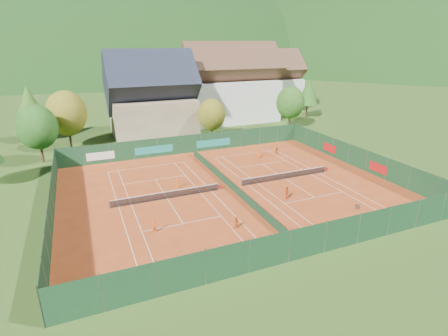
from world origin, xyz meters
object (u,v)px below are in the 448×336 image
hotel_block_a (231,88)px  player_left_near (154,226)px  ball_hopper (357,206)px  player_left_far (178,184)px  hotel_block_b (268,85)px  player_left_mid (236,223)px  chalet (152,101)px  player_right_far_a (260,154)px  player_right_near (287,193)px  player_right_far_b (277,151)px

hotel_block_a → player_left_near: hotel_block_a is taller
hotel_block_a → ball_hopper: (-5.89, -46.94, -6.83)m
player_left_near → player_left_far: bearing=31.2°
hotel_block_b → player_left_mid: size_ratio=13.08×
hotel_block_a → player_left_far: 40.70m
ball_hopper → player_left_mid: player_left_mid is taller
hotel_block_a → player_left_far: (-22.04, -33.55, -6.72)m
hotel_block_a → ball_hopper: 47.79m
chalet → player_right_far_a: bearing=-60.0°
hotel_block_b → ball_hopper: 58.74m
player_right_near → ball_hopper: bearing=-104.3°
hotel_block_b → ball_hopper: bearing=-109.9°
player_right_near → player_right_far_b: player_right_near is taller
hotel_block_a → ball_hopper: size_ratio=27.00×
hotel_block_a → player_right_near: hotel_block_a is taller
chalet → player_left_near: size_ratio=11.65×
ball_hopper → player_right_near: 7.69m
ball_hopper → player_right_far_b: 20.76m
chalet → hotel_block_b: chalet is taller
hotel_block_a → player_right_far_b: 27.40m
player_right_near → hotel_block_b: bearing=3.8°
player_left_near → player_right_far_b: player_left_near is taller
player_right_far_a → player_right_far_b: (3.36, 0.60, -0.10)m
chalet → player_left_near: (-8.01, -37.05, -5.93)m
chalet → hotel_block_a: hotel_block_a is taller
hotel_block_b → player_right_near: (-25.30, -49.48, -5.84)m
player_left_far → player_right_near: bearing=163.7°
player_left_mid → player_right_far_b: 24.92m
player_right_near → hotel_block_a: bearing=15.7°
player_left_near → player_left_far: 10.72m
hotel_block_b → player_right_near: size_ratio=11.04×
ball_hopper → player_left_near: size_ratio=0.58×
player_right_far_a → player_right_far_b: player_right_far_a is taller
hotel_block_a → chalet: bearing=-162.5°
chalet → hotel_block_a: bearing=17.5°
player_left_far → player_right_far_b: size_ratio=1.05×
player_right_far_a → player_left_far: bearing=8.6°
chalet → player_right_far_a: (12.09, -20.91, -5.90)m
hotel_block_b → player_right_far_a: (-20.91, -34.91, -5.90)m
chalet → player_right_far_a: 24.87m
player_right_far_b → player_right_far_a: bearing=-15.4°
player_left_mid → player_left_far: 12.15m
player_right_near → player_left_near: bearing=126.6°
hotel_block_a → ball_hopper: bearing=-97.2°
hotel_block_a → hotel_block_b: size_ratio=1.25×
chalet → player_left_near: bearing=-102.2°
chalet → player_right_far_b: bearing=-52.7°
hotel_block_a → player_left_mid: 49.91m
ball_hopper → player_right_far_a: size_ratio=0.55×
player_left_near → player_right_far_b: bearing=4.4°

